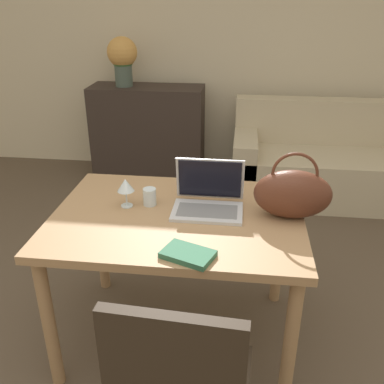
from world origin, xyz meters
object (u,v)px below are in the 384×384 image
Objects in this scene: wine_glass at (126,186)px; drinking_glass at (150,197)px; laptop at (209,196)px; handbag at (293,193)px; couch at (331,165)px; flower_vase at (122,57)px.

drinking_glass is at bearing 15.71° from wine_glass.
laptop is 0.39m from handbag.
couch is at bearing 62.66° from laptop.
laptop is 2.31m from flower_vase.
flower_vase is at bearing 115.06° from laptop.
laptop is at bearing 4.96° from wine_glass.
flower_vase reaches higher than handbag.
wine_glass is at bearing 179.13° from handbag.
flower_vase is (-1.35, 2.11, 0.29)m from handbag.
wine_glass is 2.20m from flower_vase.
drinking_glass is at bearing -179.21° from laptop.
handbag is at bearing -3.59° from drinking_glass.
flower_vase is (-1.92, 0.22, 0.87)m from couch.
flower_vase reaches higher than wine_glass.
couch is at bearing 54.29° from wine_glass.
couch is at bearing 56.10° from drinking_glass.
handbag is (0.39, -0.05, 0.06)m from laptop.
couch is 20.45× the size of drinking_glass.
handbag is (0.67, -0.04, 0.08)m from drinking_glass.
couch is 2.14m from laptop.
flower_vase is at bearing 173.33° from couch.
drinking_glass is 0.68m from handbag.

